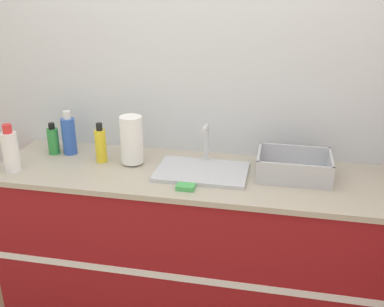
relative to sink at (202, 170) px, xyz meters
name	(u,v)px	position (x,y,z in m)	size (l,w,h in m)	color
wall_back	(199,83)	(-0.08, 0.33, 0.39)	(4.47, 0.06, 2.60)	silver
counter_cabinet	(188,243)	(-0.08, 0.00, -0.46)	(2.10, 0.63, 0.89)	maroon
sink	(202,170)	(0.00, 0.00, 0.00)	(0.48, 0.32, 0.23)	silver
paper_towel_roll	(132,140)	(-0.40, 0.05, 0.12)	(0.12, 0.12, 0.27)	#4C4C51
dish_rack	(294,169)	(0.47, 0.05, 0.02)	(0.38, 0.28, 0.12)	#B7BABF
bottle_blue	(69,135)	(-0.81, 0.12, 0.10)	(0.08, 0.08, 0.26)	#2D56B7
bottle_green	(53,140)	(-0.90, 0.10, 0.07)	(0.07, 0.07, 0.19)	#2D8C3D
bottle_yellow	(101,145)	(-0.58, 0.04, 0.08)	(0.06, 0.06, 0.23)	yellow
bottle_white_spray	(11,151)	(-1.00, -0.17, 0.10)	(0.08, 0.08, 0.26)	white
sponge	(186,187)	(-0.04, -0.21, -0.01)	(0.09, 0.06, 0.02)	#4CB259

